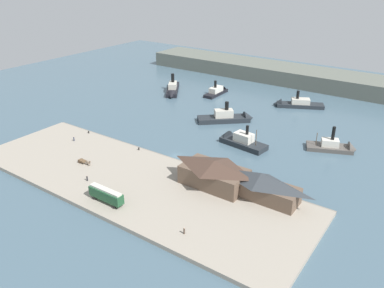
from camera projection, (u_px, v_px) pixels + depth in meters
ground_plane at (176, 156)px, 132.75m from camera, size 320.00×320.00×0.00m
quay_promenade at (132, 181)px, 116.13m from camera, size 110.00×36.00×1.20m
seawall_edge at (169, 159)px, 129.86m from camera, size 110.00×0.80×1.00m
ferry_shed_customs_shed at (214, 173)px, 111.59m from camera, size 19.13×10.83×7.82m
ferry_shed_west_terminal at (260, 185)px, 105.82m from camera, size 21.76×7.75×7.44m
street_tram at (106, 194)px, 103.94m from camera, size 10.93×2.62×4.13m
horse_cart at (84, 161)px, 124.53m from camera, size 5.55×1.47×1.87m
pedestrian_near_east_shed at (184, 231)px, 92.30m from camera, size 0.43×0.43×1.75m
pedestrian_by_tram at (74, 139)px, 140.87m from camera, size 0.44×0.44×1.78m
pedestrian_walking_west at (87, 178)px, 114.97m from camera, size 0.42×0.42×1.71m
mooring_post_center_west at (139, 149)px, 134.13m from camera, size 0.44×0.44×0.90m
mooring_post_west at (89, 132)px, 147.43m from camera, size 0.44×0.44×0.90m
ferry_moored_east at (336, 147)px, 136.42m from camera, size 17.94×12.12×10.84m
ferry_departing_north at (172, 90)px, 197.13m from camera, size 17.67×23.09×10.37m
ferry_mid_harbor at (239, 140)px, 140.76m from camera, size 19.33×8.50×10.15m
ferry_outer_harbor at (230, 118)px, 161.75m from camera, size 21.56×20.00×10.39m
ferry_moored_west at (294, 104)px, 178.06m from camera, size 22.75×15.07×9.37m
ferry_approaching_west at (218, 91)px, 195.83m from camera, size 5.07×17.46×8.83m
far_headland at (297, 76)px, 212.92m from camera, size 180.00×24.00×8.00m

